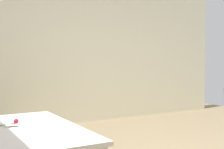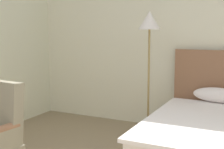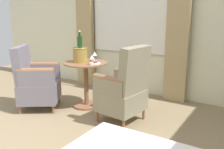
# 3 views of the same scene
# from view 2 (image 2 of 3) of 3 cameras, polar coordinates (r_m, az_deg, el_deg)

# --- Properties ---
(wall_headboard_side) EXTENTS (5.75, 0.12, 2.88)m
(wall_headboard_side) POSITION_cam_2_polar(r_m,az_deg,el_deg) (4.76, 17.15, 6.98)
(wall_headboard_side) COLOR silver
(wall_headboard_side) RESTS_ON ground
(floor_lamp_brass) EXTENTS (0.30, 0.30, 1.76)m
(floor_lamp_brass) POSITION_cam_2_polar(r_m,az_deg,el_deg) (4.24, 6.85, 7.31)
(floor_lamp_brass) COLOR #9B7F48
(floor_lamp_brass) RESTS_ON ground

